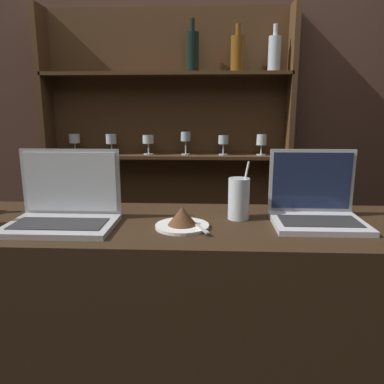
{
  "coord_description": "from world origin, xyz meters",
  "views": [
    {
      "loc": [
        0.18,
        -0.95,
        1.34
      ],
      "look_at": [
        0.12,
        0.28,
        1.07
      ],
      "focal_mm": 35.0,
      "sensor_mm": 36.0,
      "label": 1
    }
  ],
  "objects_px": {
    "cake_plate": "(182,220)",
    "water_glass": "(239,199)",
    "laptop_near": "(64,209)",
    "laptop_far": "(316,207)"
  },
  "relations": [
    {
      "from": "cake_plate",
      "to": "water_glass",
      "type": "xyz_separation_m",
      "value": [
        0.19,
        0.11,
        0.05
      ]
    },
    {
      "from": "laptop_near",
      "to": "laptop_far",
      "type": "distance_m",
      "value": 0.84
    },
    {
      "from": "cake_plate",
      "to": "water_glass",
      "type": "relative_size",
      "value": 0.89
    },
    {
      "from": "cake_plate",
      "to": "water_glass",
      "type": "bearing_deg",
      "value": 30.37
    },
    {
      "from": "laptop_far",
      "to": "laptop_near",
      "type": "bearing_deg",
      "value": -175.4
    },
    {
      "from": "laptop_near",
      "to": "water_glass",
      "type": "xyz_separation_m",
      "value": [
        0.58,
        0.1,
        0.02
      ]
    },
    {
      "from": "cake_plate",
      "to": "water_glass",
      "type": "height_order",
      "value": "water_glass"
    },
    {
      "from": "laptop_near",
      "to": "laptop_far",
      "type": "bearing_deg",
      "value": 4.6
    },
    {
      "from": "laptop_near",
      "to": "cake_plate",
      "type": "relative_size",
      "value": 1.9
    },
    {
      "from": "laptop_near",
      "to": "water_glass",
      "type": "relative_size",
      "value": 1.69
    }
  ]
}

